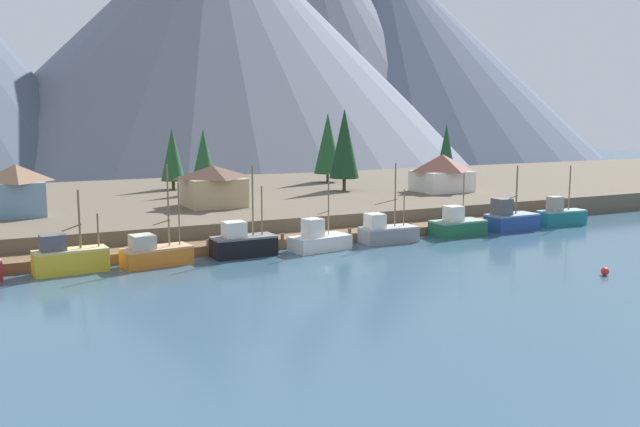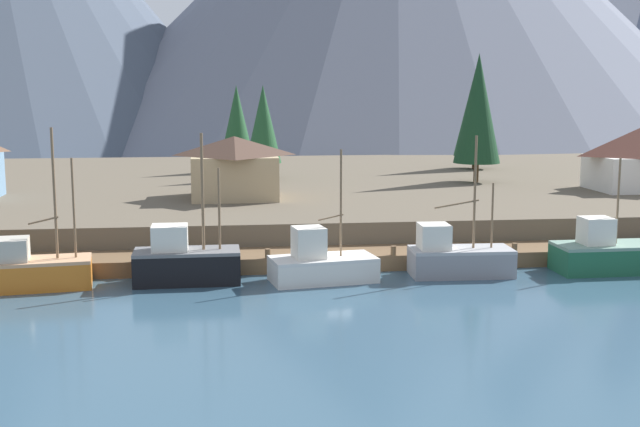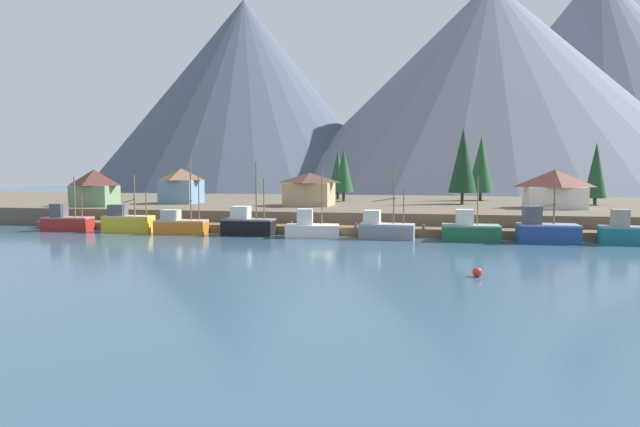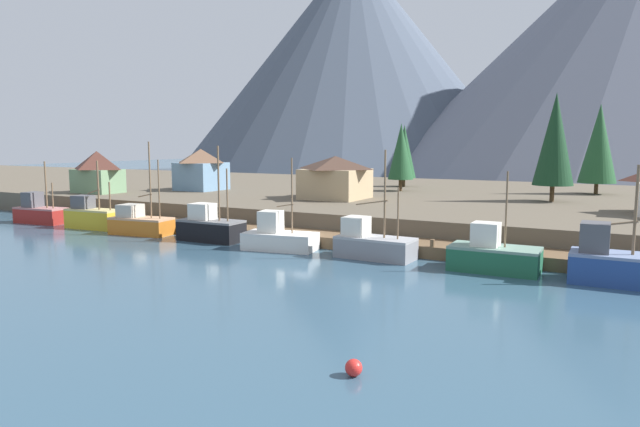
{
  "view_description": "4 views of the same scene",
  "coord_description": "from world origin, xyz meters",
  "views": [
    {
      "loc": [
        -32.07,
        -64.3,
        13.75
      ],
      "look_at": [
        1.58,
        2.58,
        3.05
      ],
      "focal_mm": 38.51,
      "sensor_mm": 36.0,
      "label": 1
    },
    {
      "loc": [
        -6.77,
        -49.68,
        11.5
      ],
      "look_at": [
        -0.29,
        3.7,
        3.24
      ],
      "focal_mm": 45.72,
      "sensor_mm": 36.0,
      "label": 2
    },
    {
      "loc": [
        12.9,
        -64.07,
        7.6
      ],
      "look_at": [
        -0.86,
        2.46,
        2.48
      ],
      "focal_mm": 30.39,
      "sensor_mm": 36.0,
      "label": 3
    },
    {
      "loc": [
        25.41,
        -42.99,
        9.24
      ],
      "look_at": [
        0.91,
        1.89,
        2.82
      ],
      "focal_mm": 31.85,
      "sensor_mm": 36.0,
      "label": 4
    }
  ],
  "objects": [
    {
      "name": "fishing_boat_orange",
      "position": [
        -17.79,
        -1.92,
        1.13
      ],
      "size": [
        6.55,
        3.5,
        9.32
      ],
      "rotation": [
        0.0,
        0.0,
        0.13
      ],
      "color": "#CC6B1E",
      "rests_on": "ground_plane"
    },
    {
      "name": "mountain_far_ridge",
      "position": [
        101.39,
        152.93,
        36.51
      ],
      "size": [
        154.05,
        154.05,
        73.03
      ],
      "primitive_type": "cone",
      "color": "#4C566B",
      "rests_on": "ground_plane"
    },
    {
      "name": "fishing_boat_blue",
      "position": [
        25.07,
        -1.74,
        1.34
      ],
      "size": [
        6.3,
        3.16,
        7.84
      ],
      "rotation": [
        0.0,
        0.0,
        0.01
      ],
      "color": "navy",
      "rests_on": "ground_plane"
    },
    {
      "name": "ground_plane",
      "position": [
        0.0,
        20.0,
        -0.5
      ],
      "size": [
        400.0,
        400.0,
        1.0
      ],
      "primitive_type": "cube",
      "color": "#335166"
    },
    {
      "name": "fishing_boat_green",
      "position": [
        17.14,
        -1.73,
        1.15
      ],
      "size": [
        6.29,
        3.16,
        7.23
      ],
      "rotation": [
        0.0,
        0.0,
        0.01
      ],
      "color": "#1E5B3D",
      "rests_on": "ground_plane"
    },
    {
      "name": "fishing_boat_teal",
      "position": [
        33.6,
        -1.45,
        1.23
      ],
      "size": [
        6.41,
        2.7,
        7.56
      ],
      "rotation": [
        0.0,
        0.0,
        -0.08
      ],
      "color": "#196B70",
      "rests_on": "ground_plane"
    },
    {
      "name": "conifer_near_right",
      "position": [
        -5.05,
        39.68,
        7.86
      ],
      "size": [
        3.66,
        3.66,
        9.39
      ],
      "color": "#4C3823",
      "rests_on": "shoreline_bank"
    },
    {
      "name": "mountain_central_peak",
      "position": [
        31.27,
        129.15,
        35.84
      ],
      "size": [
        147.29,
        147.29,
        71.68
      ],
      "primitive_type": "cone",
      "color": "slate",
      "rests_on": "ground_plane"
    },
    {
      "name": "shoreline_bank",
      "position": [
        0.0,
        32.0,
        1.25
      ],
      "size": [
        400.0,
        56.0,
        2.5
      ],
      "primitive_type": "cube",
      "color": "brown",
      "rests_on": "ground_plane"
    },
    {
      "name": "fishing_boat_grey",
      "position": [
        7.62,
        -1.62,
        1.14
      ],
      "size": [
        6.34,
        2.97,
        8.68
      ],
      "rotation": [
        0.0,
        0.0,
        -0.03
      ],
      "color": "gray",
      "rests_on": "ground_plane"
    },
    {
      "name": "mountain_east_peak",
      "position": [
        70.95,
        152.87,
        40.81
      ],
      "size": [
        128.59,
        128.59,
        81.62
      ],
      "primitive_type": "cone",
      "color": "slate",
      "rests_on": "ground_plane"
    },
    {
      "name": "conifer_back_left",
      "position": [
        38.25,
        28.63,
        8.0
      ],
      "size": [
        3.33,
        3.33,
        9.91
      ],
      "color": "#4C3823",
      "rests_on": "shoreline_bank"
    },
    {
      "name": "channel_buoy",
      "position": [
        16.25,
        -23.41,
        0.35
      ],
      "size": [
        0.7,
        0.7,
        0.7
      ],
      "primitive_type": "sphere",
      "color": "red",
      "rests_on": "ground_plane"
    },
    {
      "name": "fishing_boat_black",
      "position": [
        -9.05,
        -1.55,
        1.29
      ],
      "size": [
        6.29,
        2.82,
        8.94
      ],
      "rotation": [
        0.0,
        0.0,
        0.01
      ],
      "color": "black",
      "rests_on": "ground_plane"
    },
    {
      "name": "house_blue",
      "position": [
        -28.08,
        19.74,
        5.48
      ],
      "size": [
        5.92,
        6.22,
        5.83
      ],
      "color": "#6689A8",
      "rests_on": "shoreline_bank"
    },
    {
      "name": "conifer_near_left",
      "position": [
        17.75,
        26.56,
        9.6
      ],
      "size": [
        4.5,
        4.5,
        12.35
      ],
      "color": "#4C3823",
      "rests_on": "shoreline_bank"
    },
    {
      "name": "dock",
      "position": [
        0.0,
        1.99,
        0.5
      ],
      "size": [
        80.0,
        4.0,
        1.6
      ],
      "color": "brown",
      "rests_on": "ground_plane"
    },
    {
      "name": "house_white",
      "position": [
        30.15,
        18.83,
        5.34
      ],
      "size": [
        8.17,
        6.67,
        5.55
      ],
      "color": "silver",
      "rests_on": "shoreline_bank"
    },
    {
      "name": "fishing_boat_white",
      "position": [
        -0.97,
        -2.17,
        1.06
      ],
      "size": [
        6.66,
        3.95,
        7.95
      ],
      "rotation": [
        0.0,
        0.0,
        0.17
      ],
      "color": "silver",
      "rests_on": "ground_plane"
    },
    {
      "name": "conifer_mid_left",
      "position": [
        21.68,
        39.57,
        9.1
      ],
      "size": [
        4.73,
        4.73,
        11.74
      ],
      "color": "#4C3823",
      "rests_on": "shoreline_bank"
    },
    {
      "name": "fishing_boat_yellow",
      "position": [
        -25.27,
        -1.52,
        1.32
      ],
      "size": [
        6.41,
        2.78,
        7.33
      ],
      "rotation": [
        0.0,
        0.0,
        0.07
      ],
      "color": "gold",
      "rests_on": "ground_plane"
    },
    {
      "name": "house_tan",
      "position": [
        -5.7,
        17.85,
        5.11
      ],
      "size": [
        7.29,
        7.3,
        5.12
      ],
      "color": "tan",
      "rests_on": "shoreline_bank"
    },
    {
      "name": "conifer_mid_right",
      "position": [
        -2.58,
        31.73,
        7.99
      ],
      "size": [
        3.57,
        3.57,
        9.37
      ],
      "color": "#4C3823",
      "rests_on": "shoreline_bank"
    }
  ]
}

